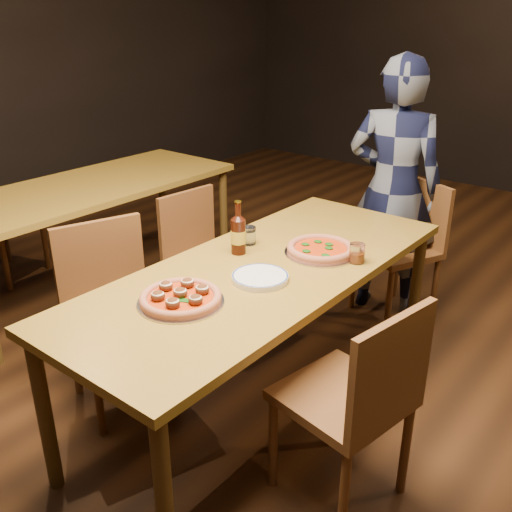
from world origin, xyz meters
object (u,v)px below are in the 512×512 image
Objects in this scene: chair_main_nw at (119,318)px; chair_main_e at (343,395)px; plate_stack at (260,278)px; diner at (394,190)px; chair_end at (397,249)px; pizza_meatball at (181,297)px; pizza_margherita at (321,249)px; beer_bottle at (238,235)px; amber_glass at (357,253)px; chair_main_sw at (209,263)px; table_left at (89,195)px; water_glass at (249,235)px; table_main at (263,281)px.

chair_main_nw reaches higher than chair_main_e.
diner reaches higher than plate_stack.
diner is (-0.09, 0.06, 0.35)m from chair_end.
pizza_meatball reaches higher than pizza_margherita.
chair_main_e is 1.03× the size of chair_end.
beer_bottle is 0.55m from amber_glass.
beer_bottle reaches higher than chair_main_sw.
diner reaches higher than chair_end.
table_left is 23.00× the size of water_glass.
pizza_margherita is (0.05, -0.96, 0.32)m from chair_end.
amber_glass is at bearing 0.19° from table_left.
chair_main_sw is at bearing -108.25° from chair_end.
table_left is 2.34m from chair_main_e.
diner is (0.69, 0.92, 0.36)m from chair_main_sw.
chair_main_e reaches higher than pizza_meatball.
water_glass reaches higher than table_left.
amber_glass is at bearing 66.27° from pizza_meatball.
chair_main_nw reaches higher than table_main.
beer_bottle is at bearing -152.28° from amber_glass.
chair_main_sw is 3.48× the size of beer_bottle.
amber_glass is (0.23, -0.94, 0.35)m from chair_end.
amber_glass is (2.00, 0.01, 0.12)m from table_left.
diner is at bearing 93.72° from plate_stack.
beer_bottle is (-0.30, -0.24, 0.07)m from pizza_margherita.
pizza_margherita is at bearing -0.35° from table_left.
beer_bottle is at bearing -142.02° from pizza_margherita.
amber_glass is at bearing 61.81° from plate_stack.
diner is at bearing 169.45° from chair_end.
chair_main_nw is at bearing -120.54° from water_glass.
pizza_meatball is 0.54m from beer_bottle.
plate_stack is 0.32m from beer_bottle.
table_main is 2.30× the size of chair_main_sw.
table_left is 8.32× the size of plate_stack.
amber_glass is (0.48, 0.25, -0.05)m from beer_bottle.
chair_main_sw is at bearing 172.98° from pizza_margherita.
amber_glass is (0.52, 0.14, 0.00)m from water_glass.
pizza_margherita is (0.82, -0.10, 0.34)m from chair_main_sw.
chair_end is at bearing 131.57° from diner.
chair_main_nw is at bearing -140.60° from amber_glass.
chair_end is at bearing 86.92° from table_main.
water_glass is at bearing -160.79° from pizza_margherita.
chair_main_nw reaches higher than water_glass.
pizza_meatball is at bearing -74.34° from beer_bottle.
water_glass is 0.99× the size of amber_glass.
chair_main_nw is 1.14m from chair_main_e.
chair_main_sw is (-0.15, 0.78, -0.03)m from chair_main_nw.
diner reaches higher than table_left.
pizza_meatball is at bearing -137.19° from chair_main_sw.
chair_main_sw reaches higher than amber_glass.
chair_main_e is at bearing 96.91° from diner.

